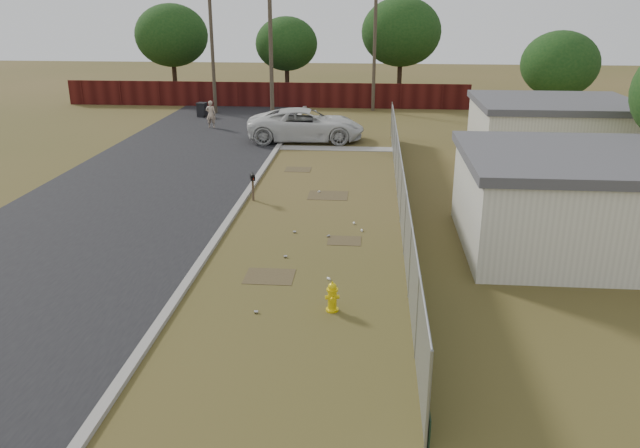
# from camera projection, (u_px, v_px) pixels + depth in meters

# --- Properties ---
(ground) EXTENTS (120.00, 120.00, 0.00)m
(ground) POSITION_uv_depth(u_px,v_px,m) (314.00, 220.00, 22.44)
(ground) COLOR brown
(ground) RESTS_ON ground
(street) EXTENTS (15.10, 60.00, 0.12)m
(street) POSITION_uv_depth(u_px,v_px,m) (192.00, 161.00, 30.53)
(street) COLOR black
(street) RESTS_ON ground
(chainlink_fence) EXTENTS (0.10, 27.06, 2.02)m
(chainlink_fence) POSITION_uv_depth(u_px,v_px,m) (401.00, 192.00, 22.89)
(chainlink_fence) COLOR gray
(chainlink_fence) RESTS_ON ground
(privacy_fence) EXTENTS (30.00, 0.12, 1.80)m
(privacy_fence) POSITION_uv_depth(u_px,v_px,m) (265.00, 95.00, 46.07)
(privacy_fence) COLOR #45110E
(privacy_fence) RESTS_ON ground
(utility_poles) EXTENTS (12.60, 8.24, 9.00)m
(utility_poles) POSITION_uv_depth(u_px,v_px,m) (287.00, 46.00, 40.54)
(utility_poles) COLOR brown
(utility_poles) RESTS_ON ground
(houses) EXTENTS (9.30, 17.24, 3.10)m
(houses) POSITION_uv_depth(u_px,v_px,m) (571.00, 162.00, 24.08)
(houses) COLOR silver
(houses) RESTS_ON ground
(horizon_trees) EXTENTS (33.32, 31.94, 7.78)m
(horizon_trees) POSITION_uv_depth(u_px,v_px,m) (358.00, 44.00, 42.91)
(horizon_trees) COLOR black
(horizon_trees) RESTS_ON ground
(fire_hydrant) EXTENTS (0.38, 0.39, 0.81)m
(fire_hydrant) POSITION_uv_depth(u_px,v_px,m) (332.00, 297.00, 15.73)
(fire_hydrant) COLOR yellow
(fire_hydrant) RESTS_ON ground
(mailbox) EXTENTS (0.29, 0.48, 1.10)m
(mailbox) POSITION_uv_depth(u_px,v_px,m) (253.00, 179.00, 24.33)
(mailbox) COLOR brown
(mailbox) RESTS_ON ground
(pickup_truck) EXTENTS (6.66, 3.42, 1.80)m
(pickup_truck) POSITION_uv_depth(u_px,v_px,m) (306.00, 125.00, 34.86)
(pickup_truck) COLOR silver
(pickup_truck) RESTS_ON ground
(pedestrian) EXTENTS (0.62, 0.41, 1.68)m
(pedestrian) POSITION_uv_depth(u_px,v_px,m) (211.00, 114.00, 38.43)
(pedestrian) COLOR tan
(pedestrian) RESTS_ON ground
(trash_bin) EXTENTS (0.71, 0.78, 0.96)m
(trash_bin) POSITION_uv_depth(u_px,v_px,m) (202.00, 110.00, 42.23)
(trash_bin) COLOR black
(trash_bin) RESTS_ON ground
(scattered_litter) EXTENTS (2.62, 10.73, 0.07)m
(scattered_litter) POSITION_uv_depth(u_px,v_px,m) (318.00, 240.00, 20.41)
(scattered_litter) COLOR silver
(scattered_litter) RESTS_ON ground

